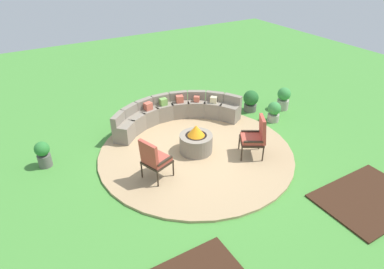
{
  "coord_description": "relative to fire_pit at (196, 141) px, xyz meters",
  "views": [
    {
      "loc": [
        -3.77,
        -6.15,
        4.83
      ],
      "look_at": [
        0.0,
        0.2,
        0.45
      ],
      "focal_mm": 31.35,
      "sensor_mm": 36.0,
      "label": 1
    }
  ],
  "objects": [
    {
      "name": "potted_plant_2",
      "position": [
        2.92,
        0.3,
        -0.03
      ],
      "size": [
        0.39,
        0.39,
        0.62
      ],
      "color": "#A89E8E",
      "rests_on": "ground_plane"
    },
    {
      "name": "potted_plant_1",
      "position": [
        3.74,
        0.77,
        0.04
      ],
      "size": [
        0.42,
        0.42,
        0.73
      ],
      "color": "#A89E8E",
      "rests_on": "ground_plane"
    },
    {
      "name": "curved_stone_bench",
      "position": [
        0.27,
        1.66,
        0.02
      ],
      "size": [
        3.81,
        1.63,
        0.75
      ],
      "color": "gray",
      "rests_on": "patio_circle"
    },
    {
      "name": "fire_pit",
      "position": [
        0.0,
        0.0,
        0.0
      ],
      "size": [
        0.84,
        0.84,
        0.75
      ],
      "color": "gray",
      "rests_on": "patio_circle"
    },
    {
      "name": "lounge_chair_front_left",
      "position": [
        -1.38,
        -0.49,
        0.25
      ],
      "size": [
        0.71,
        0.7,
        1.04
      ],
      "rotation": [
        0.0,
        0.0,
        5.06
      ],
      "color": "#2D2319",
      "rests_on": "patio_circle"
    },
    {
      "name": "mulch_bed_right",
      "position": [
        2.23,
        -3.4,
        -0.34
      ],
      "size": [
        2.18,
        1.54,
        0.04
      ],
      "primitive_type": "cube",
      "color": "#382114",
      "rests_on": "ground_plane"
    },
    {
      "name": "potted_plant_3",
      "position": [
        2.76,
        1.2,
        0.01
      ],
      "size": [
        0.48,
        0.48,
        0.68
      ],
      "color": "#605B56",
      "rests_on": "ground_plane"
    },
    {
      "name": "potted_plant_0",
      "position": [
        -3.44,
        1.39,
        -0.01
      ],
      "size": [
        0.35,
        0.35,
        0.66
      ],
      "color": "#605B56",
      "rests_on": "ground_plane"
    },
    {
      "name": "patio_circle",
      "position": [
        0.0,
        0.0,
        -0.33
      ],
      "size": [
        4.96,
        4.96,
        0.06
      ],
      "primitive_type": "cylinder",
      "color": "tan",
      "rests_on": "ground_plane"
    },
    {
      "name": "lounge_chair_front_right",
      "position": [
        1.17,
        -0.89,
        0.26
      ],
      "size": [
        0.77,
        0.78,
        1.07
      ],
      "rotation": [
        0.0,
        0.0,
        7.31
      ],
      "color": "#2D2319",
      "rests_on": "patio_circle"
    },
    {
      "name": "ground_plane",
      "position": [
        0.0,
        0.0,
        -0.36
      ],
      "size": [
        24.0,
        24.0,
        0.0
      ],
      "primitive_type": "plane",
      "color": "#478C38"
    }
  ]
}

